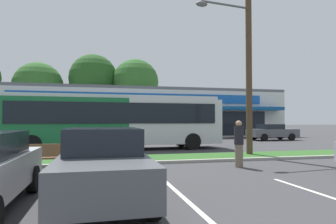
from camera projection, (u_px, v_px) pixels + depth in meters
The scene contains 14 objects.
grass_median at pixel (204, 157), 13.76m from camera, with size 56.00×2.20×0.12m, color #2D5B23.
curb_lip at pixel (215, 160), 12.57m from camera, with size 56.00×0.24×0.12m, color #99968C.
parking_stripe_1 at pixel (178, 192), 7.18m from camera, with size 0.12×4.80×0.01m, color silver.
storefront_building at pixel (137, 114), 35.45m from camera, with size 31.64×13.96×5.24m.
tree_left at pixel (38, 87), 41.09m from camera, with size 6.78×6.78×9.89m.
tree_mid_left at pixel (93, 78), 42.43m from camera, with size 6.85×6.85×11.28m.
tree_mid at pixel (135, 82), 42.59m from camera, with size 6.63×6.63×10.64m.
utility_pole at pixel (246, 46), 14.60m from camera, with size 3.08×2.40×10.20m.
city_bus at pixel (116, 120), 17.88m from camera, with size 12.86×2.85×3.25m.
bus_stop_bench at pixel (50, 156), 10.25m from camera, with size 1.60×0.45×0.95m.
car_0 at pixel (272, 132), 26.73m from camera, with size 4.38×1.95×1.45m.
car_4 at pixel (163, 132), 24.76m from camera, with size 4.63×2.00×1.54m.
car_5 at pixel (103, 164), 6.46m from camera, with size 1.91×4.56×1.57m.
pedestrian_by_pole at pixel (239, 144), 11.14m from camera, with size 0.35×0.35×1.75m.
Camera 1 is at (-4.86, 0.96, 1.74)m, focal length 31.65 mm.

